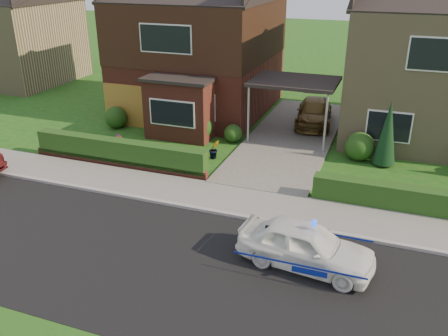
% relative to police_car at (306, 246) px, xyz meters
% --- Properties ---
extents(ground, '(120.00, 120.00, 0.00)m').
position_rel_police_car_xyz_m(ground, '(-2.58, -1.20, -0.63)').
color(ground, '#165216').
rests_on(ground, ground).
extents(road, '(60.00, 6.00, 0.02)m').
position_rel_police_car_xyz_m(road, '(-2.58, -1.20, -0.63)').
color(road, black).
rests_on(road, ground).
extents(kerb, '(60.00, 0.16, 0.12)m').
position_rel_police_car_xyz_m(kerb, '(-2.58, 1.85, -0.57)').
color(kerb, '#9E9993').
rests_on(kerb, ground).
extents(sidewalk, '(60.00, 2.00, 0.10)m').
position_rel_police_car_xyz_m(sidewalk, '(-2.58, 2.90, -0.58)').
color(sidewalk, slate).
rests_on(sidewalk, ground).
extents(driveway, '(3.80, 12.00, 0.12)m').
position_rel_police_car_xyz_m(driveway, '(-2.58, 9.80, -0.57)').
color(driveway, '#666059').
rests_on(driveway, ground).
extents(house_left, '(7.50, 9.53, 7.25)m').
position_rel_police_car_xyz_m(house_left, '(-8.36, 12.70, 3.18)').
color(house_left, brown).
rests_on(house_left, ground).
extents(house_right, '(7.50, 8.06, 7.25)m').
position_rel_police_car_xyz_m(house_right, '(3.22, 12.79, 3.03)').
color(house_right, '#9C8A5F').
rests_on(house_right, ground).
extents(carport_link, '(3.80, 3.00, 2.77)m').
position_rel_police_car_xyz_m(carport_link, '(-2.58, 9.75, 2.03)').
color(carport_link, black).
rests_on(carport_link, ground).
extents(garage_door, '(2.20, 0.10, 2.10)m').
position_rel_police_car_xyz_m(garage_door, '(-10.82, 8.76, 0.42)').
color(garage_door, olive).
rests_on(garage_door, ground).
extents(dwarf_wall, '(7.70, 0.25, 0.36)m').
position_rel_police_car_xyz_m(dwarf_wall, '(-8.38, 4.10, -0.45)').
color(dwarf_wall, brown).
rests_on(dwarf_wall, ground).
extents(hedge_left, '(7.50, 0.55, 0.90)m').
position_rel_police_car_xyz_m(hedge_left, '(-8.38, 4.25, -0.63)').
color(hedge_left, '#123812').
rests_on(hedge_left, ground).
extents(hedge_right, '(7.50, 0.55, 0.80)m').
position_rel_police_car_xyz_m(hedge_right, '(3.22, 4.15, -0.63)').
color(hedge_right, '#123812').
rests_on(hedge_right, ground).
extents(shrub_left_far, '(1.08, 1.08, 1.08)m').
position_rel_police_car_xyz_m(shrub_left_far, '(-11.08, 8.30, -0.09)').
color(shrub_left_far, '#123812').
rests_on(shrub_left_far, ground).
extents(shrub_left_mid, '(1.32, 1.32, 1.32)m').
position_rel_police_car_xyz_m(shrub_left_mid, '(-6.58, 8.10, 0.03)').
color(shrub_left_mid, '#123812').
rests_on(shrub_left_mid, ground).
extents(shrub_left_near, '(0.84, 0.84, 0.84)m').
position_rel_police_car_xyz_m(shrub_left_near, '(-4.98, 8.40, -0.21)').
color(shrub_left_near, '#123812').
rests_on(shrub_left_near, ground).
extents(shrub_right_near, '(1.20, 1.20, 1.20)m').
position_rel_police_car_xyz_m(shrub_right_near, '(0.62, 8.20, -0.03)').
color(shrub_right_near, '#123812').
rests_on(shrub_right_near, ground).
extents(conifer_a, '(0.90, 0.90, 2.60)m').
position_rel_police_car_xyz_m(conifer_a, '(1.62, 8.00, 0.67)').
color(conifer_a, black).
rests_on(conifer_a, ground).
extents(neighbour_left, '(6.50, 7.00, 5.20)m').
position_rel_police_car_xyz_m(neighbour_left, '(-22.58, 14.80, 1.97)').
color(neighbour_left, '#9C8A5F').
rests_on(neighbour_left, ground).
extents(police_car, '(3.40, 3.84, 1.42)m').
position_rel_police_car_xyz_m(police_car, '(0.00, 0.00, 0.00)').
color(police_car, white).
rests_on(police_car, ground).
extents(driveway_car, '(2.14, 4.25, 1.18)m').
position_rel_police_car_xyz_m(driveway_car, '(-1.94, 11.95, 0.08)').
color(driveway_car, brown).
rests_on(driveway_car, driveway).
extents(potted_plant_a, '(0.38, 0.28, 0.68)m').
position_rel_police_car_xyz_m(potted_plant_a, '(-6.09, 5.27, -0.29)').
color(potted_plant_a, gray).
rests_on(potted_plant_a, ground).
extents(potted_plant_b, '(0.57, 0.57, 0.81)m').
position_rel_police_car_xyz_m(potted_plant_b, '(-5.08, 6.26, -0.23)').
color(potted_plant_b, gray).
rests_on(potted_plant_b, ground).
extents(potted_plant_c, '(0.42, 0.42, 0.70)m').
position_rel_police_car_xyz_m(potted_plant_c, '(-9.27, 5.68, -0.28)').
color(potted_plant_c, gray).
rests_on(potted_plant_c, ground).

